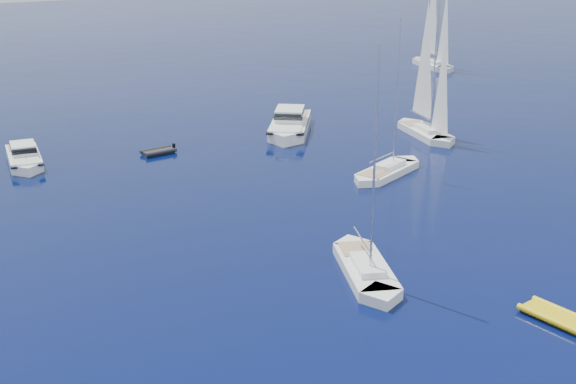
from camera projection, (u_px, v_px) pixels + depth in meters
name	position (u px, v px, depth m)	size (l,w,h in m)	color
ground	(496.00, 378.00, 36.42)	(400.00, 400.00, 0.00)	#070D47
motor_cruiser_distant	(290.00, 132.00, 79.05)	(3.76, 12.28, 3.22)	white
motor_cruiser_horizon	(25.00, 164.00, 68.73)	(2.79, 9.11, 2.39)	white
sailboat_fore	(366.00, 275.00, 47.11)	(2.66, 10.22, 15.02)	white
sailboat_centre	(387.00, 174.00, 65.81)	(2.49, 9.59, 14.10)	white
sailboat_sails_r	(425.00, 136.00, 77.79)	(2.72, 10.45, 15.36)	white
sailboat_sails_far	(432.00, 67.00, 114.55)	(2.93, 11.27, 16.56)	silver
tender_yellow	(555.00, 320.00, 41.77)	(2.17, 4.02, 0.95)	#DFBC0D
tender_grey_far	(159.00, 154.00, 71.68)	(1.85, 3.30, 0.95)	black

